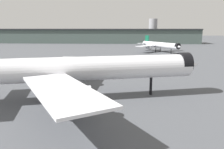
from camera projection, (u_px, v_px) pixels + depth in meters
ground at (83, 96)px, 51.92m from camera, size 900.00×900.00×0.00m
airliner_near_gate at (79, 69)px, 48.85m from camera, size 56.90×50.97×15.37m
airliner_far_taxiway at (160, 45)px, 147.09m from camera, size 31.21×34.80×10.66m
terminal_building at (85, 36)px, 238.38m from camera, size 242.14×26.89×25.31m
traffic_cone_near_nose at (143, 72)px, 78.71m from camera, size 0.50×0.50×0.62m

